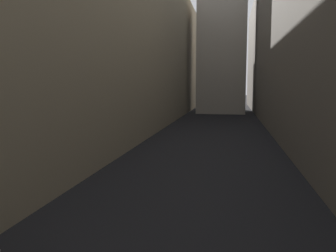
{
  "coord_description": "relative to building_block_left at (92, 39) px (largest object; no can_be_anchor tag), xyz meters",
  "views": [
    {
      "loc": [
        1.68,
        13.51,
        4.76
      ],
      "look_at": [
        0.0,
        23.19,
        3.63
      ],
      "focal_mm": 38.68,
      "sensor_mm": 36.0,
      "label": 1
    }
  ],
  "objects": [
    {
      "name": "ground_plane",
      "position": [
        12.67,
        -2.0,
        -9.51
      ],
      "size": [
        264.0,
        264.0,
        0.0
      ],
      "primitive_type": "plane",
      "color": "black"
    },
    {
      "name": "building_block_left",
      "position": [
        0.0,
        0.0,
        0.0
      ],
      "size": [
        14.34,
        108.0,
        19.02
      ],
      "primitive_type": "cube",
      "color": "gray",
      "rests_on": "ground"
    }
  ]
}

